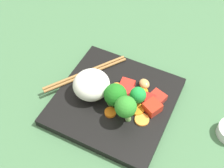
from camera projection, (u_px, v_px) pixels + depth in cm
name	position (u px, v px, depth cm)	size (l,w,h in cm)	color
ground_plane	(114.00, 106.00, 65.06)	(110.00, 110.00, 2.00)	#426E45
square_plate	(115.00, 101.00, 63.58)	(24.22, 24.22, 1.80)	black
rice_mound	(91.00, 85.00, 61.46)	(7.82, 7.51, 5.94)	white
broccoli_floret_0	(138.00, 95.00, 60.14)	(3.41, 3.41, 4.70)	#7FC04F
broccoli_floret_1	(126.00, 107.00, 56.07)	(4.32, 4.32, 6.93)	#79B85A
broccoli_floret_2	(115.00, 95.00, 59.26)	(4.69, 4.69, 5.97)	#5B9B40
carrot_slice_0	(142.00, 120.00, 59.34)	(2.96, 2.96, 0.45)	orange
carrot_slice_1	(128.00, 103.00, 61.84)	(2.99, 2.99, 0.61)	orange
carrot_slice_2	(142.00, 92.00, 63.48)	(2.49, 2.49, 0.73)	orange
carrot_slice_3	(110.00, 112.00, 60.32)	(2.40, 2.40, 0.64)	orange
carrot_slice_4	(117.00, 88.00, 64.22)	(2.45, 2.45, 0.77)	orange
carrot_slice_5	(137.00, 110.00, 60.73)	(2.90, 2.90, 0.67)	orange
pepper_chunk_0	(130.00, 94.00, 62.77)	(2.94, 3.22, 1.51)	red
pepper_chunk_1	(158.00, 97.00, 62.19)	(3.17, 2.77, 1.47)	red
pepper_chunk_2	(149.00, 100.00, 61.63)	(2.33, 2.44, 1.71)	red
pepper_chunk_3	(152.00, 107.00, 60.28)	(3.07, 3.14, 2.03)	red
pepper_chunk_4	(127.00, 85.00, 64.26)	(3.04, 2.82, 1.42)	red
chicken_piece_1	(144.00, 84.00, 64.37)	(2.65, 2.17, 1.65)	tan
chopstick_pair	(86.00, 73.00, 66.88)	(17.23, 13.38, 0.65)	olive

